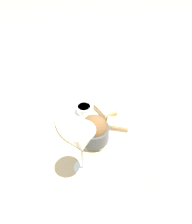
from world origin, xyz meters
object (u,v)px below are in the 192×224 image
sauce_ramekin (84,109)px  salad_bowl (94,130)px  napkin (162,120)px  fork (132,169)px  cheese_toast_near (105,109)px  cheese_toast_far (117,124)px  wine_glass (81,142)px

sauce_ramekin → salad_bowl: bearing=143.0°
napkin → fork: size_ratio=1.00×
cheese_toast_near → napkin: (-0.21, -0.11, -0.02)m
salad_bowl → cheese_toast_near: (0.05, -0.14, -0.03)m
cheese_toast_near → cheese_toast_far: same height
cheese_toast_near → napkin: bearing=-152.3°
cheese_toast_near → fork: (-0.22, 0.17, -0.02)m
salad_bowl → cheese_toast_near: size_ratio=1.03×
salad_bowl → sauce_ramekin: bearing=-37.0°
napkin → fork: 0.28m
sauce_ramekin → wine_glass: 0.28m
salad_bowl → fork: salad_bowl is taller
salad_bowl → sauce_ramekin: 0.15m
salad_bowl → napkin: 0.30m
cheese_toast_far → fork: 0.19m
sauce_ramekin → napkin: size_ratio=0.34×
cheese_toast_far → fork: cheese_toast_far is taller
salad_bowl → cheese_toast_near: 0.16m
salad_bowl → cheese_toast_far: size_ratio=1.10×
cheese_toast_near → cheese_toast_far: bearing=153.7°
salad_bowl → fork: 0.18m
sauce_ramekin → fork: bearing=158.5°
salad_bowl → cheese_toast_near: salad_bowl is taller
cheese_toast_near → fork: bearing=143.0°
salad_bowl → wine_glass: bearing=109.6°
sauce_ramekin → fork: (-0.29, 0.12, -0.03)m
cheese_toast_far → wine_glass: (-0.01, 0.22, 0.10)m
wine_glass → cheese_toast_near: bearing=-70.4°
sauce_ramekin → wine_glass: wine_glass is taller
sauce_ramekin → napkin: sauce_ramekin is taller
fork → sauce_ramekin: bearing=-21.5°
fork → salad_bowl: bearing=-8.2°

